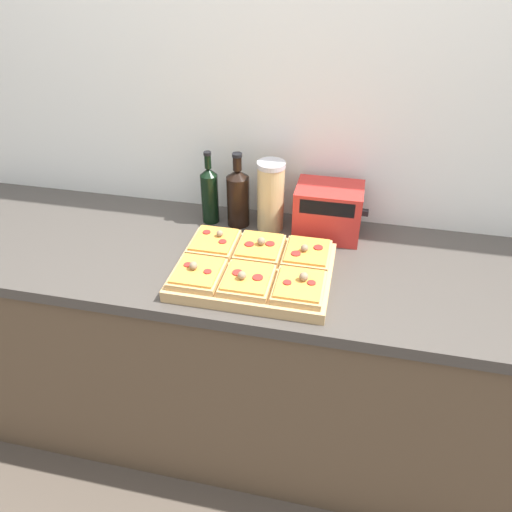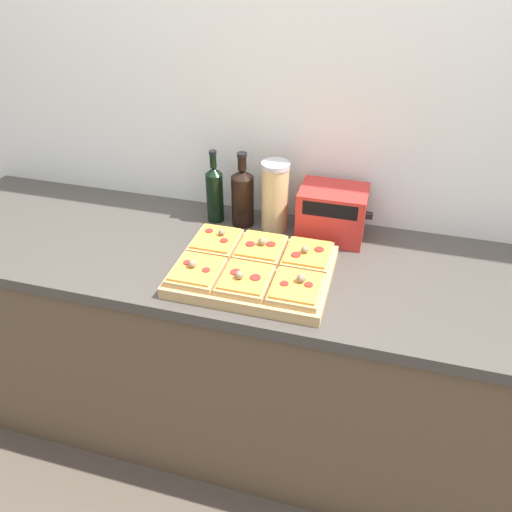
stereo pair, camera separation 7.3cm
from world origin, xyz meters
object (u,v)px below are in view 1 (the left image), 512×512
at_px(cutting_board, 254,271).
at_px(wine_bottle, 238,196).
at_px(grain_jar_tall, 271,196).
at_px(olive_oil_bottle, 210,194).
at_px(toaster_oven, 328,211).

relative_size(cutting_board, wine_bottle, 1.75).
height_order(wine_bottle, grain_jar_tall, wine_bottle).
distance_m(olive_oil_bottle, grain_jar_tall, 0.23).
relative_size(olive_oil_bottle, wine_bottle, 0.99).
distance_m(cutting_board, grain_jar_tall, 0.33).
height_order(grain_jar_tall, toaster_oven, grain_jar_tall).
bearing_deg(cutting_board, olive_oil_bottle, 127.33).
bearing_deg(grain_jar_tall, olive_oil_bottle, 180.00).
bearing_deg(toaster_oven, grain_jar_tall, 179.77).
distance_m(cutting_board, wine_bottle, 0.35).
relative_size(wine_bottle, toaster_oven, 1.10).
height_order(cutting_board, wine_bottle, wine_bottle).
xyz_separation_m(olive_oil_bottle, grain_jar_tall, (0.23, 0.00, 0.02)).
distance_m(wine_bottle, toaster_oven, 0.33).
bearing_deg(cutting_board, toaster_oven, 56.96).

